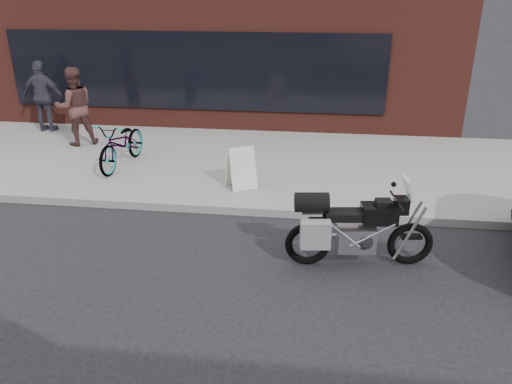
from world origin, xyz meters
TOP-DOWN VIEW (x-y plane):
  - ground at (0.00, 0.00)m, footprint 120.00×120.00m
  - near_sidewalk at (0.00, 7.00)m, footprint 44.00×6.00m
  - storefront at (-2.00, 13.98)m, footprint 14.00×10.07m
  - motorcycle at (1.86, 2.56)m, footprint 2.16×0.87m
  - bicycle_front at (-2.83, 5.87)m, footprint 0.85×1.98m
  - sandwich_sign at (-0.11, 4.99)m, footprint 0.67×0.65m
  - cafe_patron_left at (-4.50, 7.24)m, footprint 1.15×1.09m
  - cafe_patron_right at (-5.88, 8.28)m, footprint 1.10×0.48m

SIDE VIEW (x-z plane):
  - ground at x=0.00m, z-range 0.00..0.00m
  - near_sidewalk at x=0.00m, z-range 0.00..0.15m
  - sandwich_sign at x=-0.11m, z-range 0.15..0.96m
  - motorcycle at x=1.86m, z-range -0.09..1.27m
  - bicycle_front at x=-2.83m, z-range 0.15..1.16m
  - cafe_patron_right at x=-5.88m, z-range 0.15..2.01m
  - cafe_patron_left at x=-4.50m, z-range 0.15..2.02m
  - storefront at x=-2.00m, z-range 0.00..4.50m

